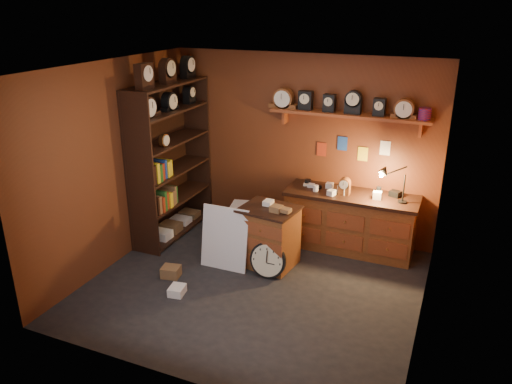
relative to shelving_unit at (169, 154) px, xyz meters
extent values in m
plane|color=black|center=(1.79, -0.98, -1.25)|extent=(4.00, 4.00, 0.00)
cube|color=brown|center=(1.79, 0.82, 0.10)|extent=(4.00, 0.02, 2.70)
cube|color=brown|center=(1.79, -2.78, 0.10)|extent=(4.00, 0.02, 2.70)
cube|color=brown|center=(-0.21, -0.98, 0.10)|extent=(0.02, 3.60, 2.70)
cube|color=brown|center=(3.79, -0.98, 0.10)|extent=(0.02, 3.60, 2.70)
cube|color=beige|center=(1.79, -0.98, 1.45)|extent=(4.00, 3.60, 0.02)
cube|color=brown|center=(2.49, 0.67, 0.67)|extent=(2.20, 0.30, 0.04)
cube|color=brown|center=(1.54, 0.74, 0.55)|extent=(0.04, 0.16, 0.20)
cube|color=brown|center=(3.44, 0.74, 0.55)|extent=(0.04, 0.16, 0.20)
cylinder|color=#B21419|center=(3.47, 0.67, 0.76)|extent=(0.16, 0.16, 0.15)
cube|color=#9A2B13|center=(1.94, 0.81, 0.10)|extent=(0.14, 0.01, 0.20)
cube|color=navy|center=(2.24, 0.81, 0.22)|extent=(0.14, 0.01, 0.20)
cube|color=gold|center=(2.54, 0.81, 0.10)|extent=(0.14, 0.01, 0.20)
cube|color=silver|center=(2.84, 0.81, 0.22)|extent=(0.14, 0.01, 0.20)
cube|color=black|center=(-0.19, 0.00, -0.10)|extent=(0.03, 1.60, 2.30)
cube|color=black|center=(0.04, -0.78, -0.10)|extent=(0.45, 0.03, 2.30)
cube|color=black|center=(0.04, 0.78, -0.10)|extent=(0.45, 0.03, 2.30)
cube|color=black|center=(0.04, 0.00, -1.20)|extent=(0.43, 1.54, 0.03)
cube|color=black|center=(0.04, 0.00, -0.70)|extent=(0.43, 1.54, 0.03)
cube|color=black|center=(0.04, 0.00, -0.25)|extent=(0.43, 1.54, 0.03)
cube|color=black|center=(0.04, 0.00, 0.20)|extent=(0.43, 1.54, 0.03)
cube|color=black|center=(0.04, 0.00, 0.65)|extent=(0.43, 1.54, 0.03)
cube|color=black|center=(0.04, 0.00, 1.03)|extent=(0.43, 1.54, 0.03)
cube|color=brown|center=(2.65, 0.50, -0.85)|extent=(1.79, 0.60, 0.80)
cube|color=black|center=(2.65, 0.50, -0.43)|extent=(1.85, 0.66, 0.05)
cube|color=brown|center=(2.65, 0.20, -0.85)|extent=(1.71, 0.02, 0.52)
cylinder|color=black|center=(3.34, 0.45, -0.39)|extent=(0.12, 0.12, 0.02)
cylinder|color=black|center=(3.34, 0.45, -0.20)|extent=(0.02, 0.02, 0.38)
cylinder|color=black|center=(3.22, 0.42, 0.04)|extent=(0.27, 0.09, 0.14)
cone|color=black|center=(3.08, 0.39, 0.00)|extent=(0.18, 0.14, 0.18)
cube|color=brown|center=(1.75, -0.38, -0.85)|extent=(0.75, 0.66, 0.80)
cube|color=black|center=(1.75, -0.38, -0.44)|extent=(0.80, 0.70, 0.03)
cube|color=brown|center=(1.75, -0.67, -0.85)|extent=(0.62, 0.10, 0.68)
cylinder|color=black|center=(1.87, -0.69, -1.02)|extent=(0.48, 0.16, 0.49)
cylinder|color=beige|center=(1.87, -0.73, -1.01)|extent=(0.43, 0.10, 0.42)
cube|color=black|center=(1.87, -0.74, -0.94)|extent=(0.01, 0.04, 0.16)
cube|color=black|center=(1.92, -0.74, -1.04)|extent=(0.11, 0.01, 0.01)
cube|color=silver|center=(1.24, -0.68, -1.25)|extent=(0.66, 0.19, 0.86)
cube|color=silver|center=(1.16, 0.23, -1.00)|extent=(0.59, 0.59, 0.52)
cube|color=black|center=(1.16, -0.02, -1.00)|extent=(0.42, 0.11, 0.41)
cube|color=brown|center=(0.71, -1.20, -1.18)|extent=(0.26, 0.23, 0.14)
cube|color=white|center=(1.00, -1.53, -1.20)|extent=(0.21, 0.24, 0.11)
cube|color=brown|center=(1.32, -0.34, -1.17)|extent=(0.25, 0.22, 0.16)
camera|label=1|loc=(3.96, -5.99, 2.12)|focal=35.00mm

